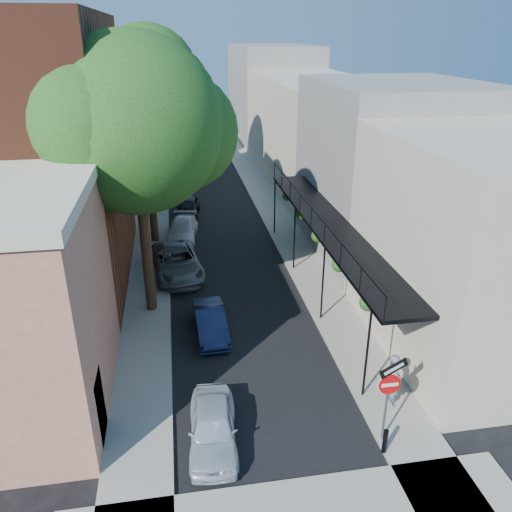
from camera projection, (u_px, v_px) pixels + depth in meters
name	position (u px, v px, depth m)	size (l,w,h in m)	color
ground	(286.00, 483.00, 13.55)	(160.00, 160.00, 0.00)	black
road_surface	(206.00, 183.00, 40.56)	(6.00, 64.00, 0.01)	black
sidewalk_left	(156.00, 185.00, 39.93)	(2.00, 64.00, 0.12)	gray
sidewalk_right	(254.00, 180.00, 41.13)	(2.00, 64.00, 0.12)	gray
buildings_left	(75.00, 127.00, 36.03)	(10.10, 59.10, 12.00)	tan
buildings_right	(317.00, 126.00, 39.63)	(9.80, 55.00, 10.00)	beige
sign_post	(389.00, 387.00, 14.07)	(0.89, 0.17, 2.99)	#595B60
bollard	(385.00, 441.00, 14.24)	(0.14, 0.14, 0.80)	black
oak_near	(146.00, 127.00, 19.06)	(7.48, 6.80, 11.42)	#352615
oak_mid	(152.00, 118.00, 26.56)	(6.60, 6.00, 10.20)	#352615
oak_far	(155.00, 79.00, 34.22)	(7.70, 7.00, 11.90)	#352615
parked_car_a	(213.00, 427.00, 14.66)	(1.40, 3.47, 1.18)	silver
parked_car_b	(210.00, 322.00, 20.04)	(1.18, 3.39, 1.12)	#141C3E
parked_car_c	(177.00, 262.00, 24.98)	(2.24, 4.86, 1.35)	slate
parked_car_d	(182.00, 230.00, 29.35)	(1.63, 4.02, 1.17)	silver
parked_car_e	(188.00, 207.00, 33.09)	(1.43, 3.55, 1.21)	black
pedestrian	(393.00, 380.00, 15.88)	(0.69, 0.45, 1.90)	slate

